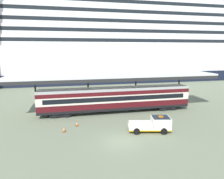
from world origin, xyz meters
name	(u,v)px	position (x,y,z in m)	size (l,w,h in m)	color
ground_plane	(121,142)	(0.00, 0.00, 0.00)	(400.00, 400.00, 0.00)	#69725A
cruise_ship	(97,40)	(4.25, 50.00, 13.56)	(148.12, 26.72, 41.17)	black
platform_canopy	(115,76)	(1.90, 11.05, 5.89)	(34.18, 5.19, 6.16)	silver
train_carriage	(116,98)	(1.90, 10.63, 2.31)	(24.59, 2.81, 4.11)	black
service_truck	(153,124)	(4.73, 2.01, 0.99)	(5.50, 3.04, 2.02)	silver
traffic_cone_near	(77,124)	(-4.65, 5.78, 0.29)	(0.36, 0.36, 0.59)	black
traffic_cone_mid	(64,130)	(-6.30, 4.09, 0.32)	(0.36, 0.36, 0.64)	black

